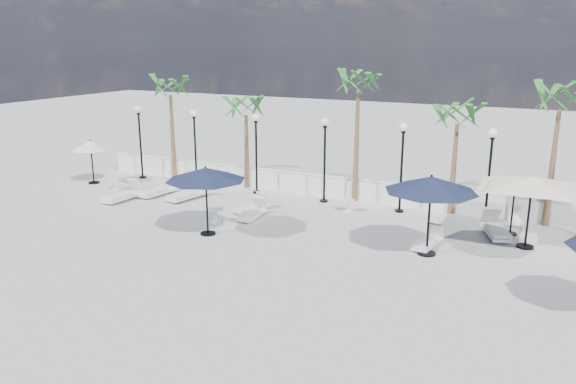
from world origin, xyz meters
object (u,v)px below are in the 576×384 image
at_px(parasol_cream_sq_a, 516,178).
at_px(lounger_2, 158,190).
at_px(lounger_5, 496,229).
at_px(lounger_0, 188,194).
at_px(lounger_4, 253,213).
at_px(lounger_6, 428,241).
at_px(parasol_cream_small, 91,146).
at_px(lounger_1, 123,195).
at_px(lounger_3, 252,206).
at_px(parasol_navy_left, 206,174).
at_px(parasol_navy_mid, 431,185).
at_px(parasol_cream_sq_b, 533,177).

bearing_deg(parasol_cream_sq_a, lounger_2, -174.68).
bearing_deg(lounger_5, lounger_2, 163.13).
xyz_separation_m(lounger_5, parasol_cream_sq_a, (0.49, 0.43, 1.94)).
distance_m(lounger_0, lounger_4, 4.31).
xyz_separation_m(lounger_6, parasol_cream_small, (-17.55, 1.74, 1.73)).
xyz_separation_m(lounger_1, lounger_3, (6.19, 1.10, -0.04)).
distance_m(parasol_navy_left, parasol_navy_mid, 8.07).
height_order(lounger_6, parasol_cream_small, parasol_cream_small).
bearing_deg(parasol_cream_sq_a, parasol_cream_sq_b, -64.17).
bearing_deg(parasol_cream_sq_a, parasol_navy_mid, -124.38).
xyz_separation_m(lounger_1, parasol_navy_mid, (14.07, -0.63, 2.21)).
height_order(lounger_1, parasol_navy_mid, parasol_navy_mid).
bearing_deg(lounger_4, lounger_6, -6.32).
bearing_deg(lounger_3, lounger_2, -165.45).
height_order(lounger_3, parasol_navy_left, parasol_navy_left).
bearing_deg(lounger_0, lounger_6, 4.72).
distance_m(lounger_0, parasol_cream_sq_a, 14.09).
bearing_deg(lounger_0, lounger_4, -4.21).
relative_size(lounger_0, lounger_3, 1.17).
xyz_separation_m(lounger_1, lounger_2, (0.90, 1.40, -0.01)).
height_order(lounger_0, lounger_2, lounger_0).
xyz_separation_m(lounger_1, parasol_navy_left, (6.15, -2.21, 2.07)).
xyz_separation_m(lounger_2, parasol_cream_sq_a, (15.55, 1.45, 1.96)).
relative_size(lounger_0, lounger_2, 1.06).
xyz_separation_m(lounger_1, parasol_cream_sq_b, (17.05, 1.59, 2.31)).
distance_m(lounger_0, lounger_2, 1.66).
relative_size(lounger_1, lounger_5, 0.94).
relative_size(lounger_1, parasol_navy_mid, 0.68).
bearing_deg(lounger_6, parasol_cream_sq_a, 56.04).
relative_size(lounger_1, lounger_3, 1.14).
bearing_deg(lounger_4, parasol_cream_sq_a, 9.90).
bearing_deg(lounger_5, parasol_cream_sq_b, -58.06).
bearing_deg(parasol_navy_left, parasol_navy_mid, 11.31).
distance_m(parasol_cream_sq_a, parasol_cream_sq_b, 1.45).
bearing_deg(lounger_5, lounger_4, 172.13).
bearing_deg(lounger_3, parasol_navy_mid, 5.32).
xyz_separation_m(lounger_1, lounger_6, (13.94, 0.10, -0.04)).
bearing_deg(lounger_0, parasol_navy_left, -34.01).
relative_size(lounger_2, parasol_cream_sq_b, 0.37).
distance_m(lounger_2, parasol_navy_left, 6.71).
bearing_deg(lounger_3, lounger_0, -168.12).
height_order(lounger_3, parasol_cream_sq_b, parasol_cream_sq_b).
relative_size(lounger_4, parasol_navy_mid, 0.59).
xyz_separation_m(lounger_3, lounger_5, (9.77, 1.32, 0.05)).
bearing_deg(lounger_0, lounger_1, -138.33).
xyz_separation_m(lounger_3, lounger_6, (7.75, -1.00, -0.01)).
xyz_separation_m(parasol_navy_mid, parasol_cream_sq_a, (2.38, 3.47, -0.26)).
xyz_separation_m(lounger_3, parasol_cream_sq_b, (10.86, 0.48, 2.35)).
bearing_deg(lounger_1, parasol_cream_sq_a, 13.85).
bearing_deg(parasol_cream_sq_a, lounger_1, -170.18).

